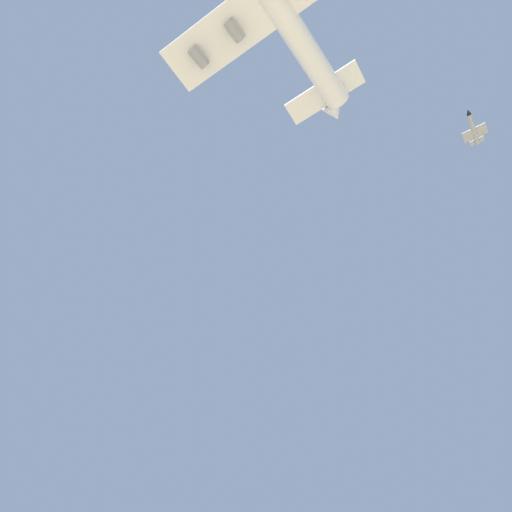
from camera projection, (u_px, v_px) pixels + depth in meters
The scene contains 1 object.
chase_jet_right_wing at pixel (473, 129), 152.38m from camera, with size 14.31×10.79×4.00m.
Camera 1 is at (39.23, 86.72, 3.00)m, focal length 30.59 mm.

